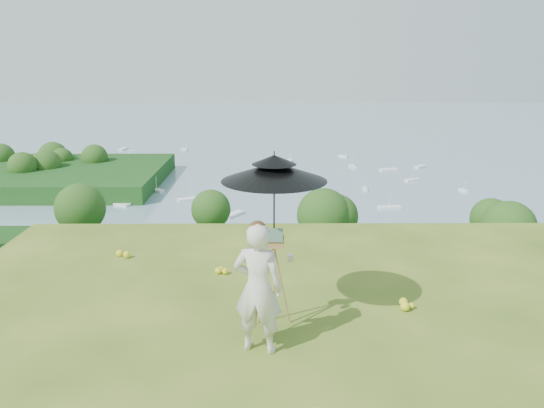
{
  "coord_description": "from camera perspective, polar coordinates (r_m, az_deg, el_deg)",
  "views": [
    {
      "loc": [
        -1.76,
        -4.29,
        3.58
      ],
      "look_at": [
        -1.71,
        4.7,
        1.09
      ],
      "focal_mm": 35.0,
      "sensor_mm": 36.0,
      "label": 1
    }
  ],
  "objects": [
    {
      "name": "sun_umbrella",
      "position": [
        6.83,
        0.23,
        0.54
      ],
      "size": [
        1.51,
        1.51,
        1.25
      ],
      "primitive_type": null,
      "rotation": [
        0.0,
        0.0,
        -0.11
      ],
      "color": "black",
      "rests_on": "field_easel"
    },
    {
      "name": "field_easel",
      "position": [
        7.16,
        0.19,
        -8.01
      ],
      "size": [
        0.56,
        0.56,
        1.45
      ],
      "primitive_type": null,
      "rotation": [
        0.0,
        0.0,
        -0.02
      ],
      "color": "#AB6F47",
      "rests_on": "ground"
    },
    {
      "name": "slope_trees",
      "position": [
        43.5,
        2.05,
        -9.81
      ],
      "size": [
        110.0,
        50.0,
        6.0
      ],
      "primitive_type": null,
      "color": "#1C4715",
      "rests_on": "forest_slope"
    },
    {
      "name": "shoreline_tier",
      "position": [
        88.64,
        0.85,
        -11.04
      ],
      "size": [
        170.0,
        28.0,
        8.0
      ],
      "primitive_type": "cube",
      "color": "#706659",
      "rests_on": "bay_water"
    },
    {
      "name": "harbor_town",
      "position": [
        85.93,
        0.87,
        -7.16
      ],
      "size": [
        110.0,
        22.0,
        5.0
      ],
      "primitive_type": null,
      "color": "beige",
      "rests_on": "shoreline_tier"
    },
    {
      "name": "peninsula",
      "position": [
        178.32,
        -24.63,
        3.54
      ],
      "size": [
        90.0,
        60.0,
        12.0
      ],
      "primitive_type": null,
      "color": "#0E350E",
      "rests_on": "bay_water"
    },
    {
      "name": "painter_cap",
      "position": [
        6.3,
        -1.56,
        -2.4
      ],
      "size": [
        0.28,
        0.31,
        0.1
      ],
      "primitive_type": null,
      "rotation": [
        0.0,
        0.0,
        -0.27
      ],
      "color": "#E17B83",
      "rests_on": "painter"
    },
    {
      "name": "painter",
      "position": [
        6.59,
        -1.51,
        -9.03
      ],
      "size": [
        0.7,
        0.55,
        1.69
      ],
      "primitive_type": "imported",
      "rotation": [
        0.0,
        0.0,
        2.89
      ],
      "color": "beige",
      "rests_on": "ground"
    },
    {
      "name": "moored_boats",
      "position": [
        169.77,
        -3.96,
        2.78
      ],
      "size": [
        140.0,
        140.0,
        0.7
      ],
      "primitive_type": null,
      "color": "white",
      "rests_on": "bay_water"
    },
    {
      "name": "bay_water",
      "position": [
        247.17,
        0.08,
        6.74
      ],
      "size": [
        700.0,
        700.0,
        0.0
      ],
      "primitive_type": "plane",
      "color": "#7491A6",
      "rests_on": "ground"
    }
  ]
}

